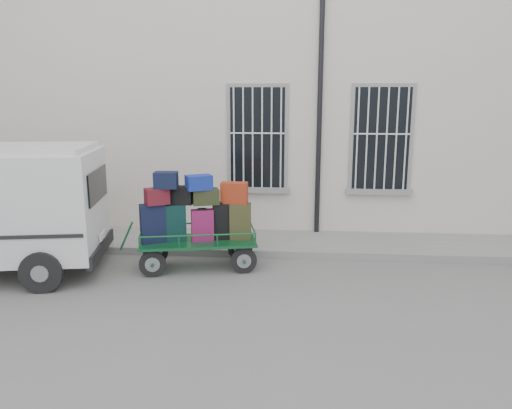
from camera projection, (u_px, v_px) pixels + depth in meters
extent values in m
plane|color=slate|center=(267.00, 283.00, 8.59)|extent=(80.00, 80.00, 0.00)
cube|color=beige|center=(280.00, 102.00, 13.31)|extent=(24.00, 5.00, 6.00)
cylinder|color=black|center=(320.00, 113.00, 10.77)|extent=(0.11, 0.11, 5.60)
cube|color=black|center=(258.00, 138.00, 11.05)|extent=(1.20, 0.08, 2.20)
cube|color=gray|center=(257.00, 190.00, 11.27)|extent=(1.45, 0.22, 0.12)
cube|color=black|center=(381.00, 139.00, 10.83)|extent=(1.20, 0.08, 2.20)
cube|color=gray|center=(379.00, 191.00, 11.06)|extent=(1.45, 0.22, 0.12)
cube|color=gray|center=(273.00, 243.00, 10.72)|extent=(24.00, 1.70, 0.15)
cylinder|color=black|center=(153.00, 264.00, 8.84)|extent=(0.48, 0.15, 0.48)
cylinder|color=gray|center=(153.00, 264.00, 8.84)|extent=(0.28, 0.14, 0.26)
cylinder|color=black|center=(156.00, 252.00, 9.55)|extent=(0.48, 0.15, 0.48)
cylinder|color=gray|center=(156.00, 252.00, 9.55)|extent=(0.28, 0.14, 0.26)
cylinder|color=black|center=(244.00, 261.00, 9.04)|extent=(0.48, 0.15, 0.48)
cylinder|color=gray|center=(244.00, 261.00, 9.04)|extent=(0.28, 0.14, 0.26)
cylinder|color=black|center=(240.00, 249.00, 9.74)|extent=(0.48, 0.15, 0.48)
cylinder|color=gray|center=(240.00, 249.00, 9.74)|extent=(0.28, 0.14, 0.26)
cube|color=#14582B|center=(198.00, 241.00, 9.23)|extent=(2.26, 1.36, 0.05)
cylinder|color=#14582B|center=(126.00, 236.00, 9.05)|extent=(0.28, 0.09, 0.54)
cube|color=#101532|center=(153.00, 223.00, 9.02)|extent=(0.50, 0.40, 0.71)
cube|color=black|center=(152.00, 203.00, 8.94)|extent=(0.20, 0.15, 0.03)
cube|color=#0C272B|center=(176.00, 223.00, 9.13)|extent=(0.41, 0.29, 0.68)
cube|color=black|center=(175.00, 204.00, 9.05)|extent=(0.17, 0.13, 0.03)
cube|color=maroon|center=(202.00, 225.00, 9.12)|extent=(0.44, 0.31, 0.58)
cube|color=black|center=(202.00, 209.00, 9.06)|extent=(0.18, 0.13, 0.03)
cube|color=black|center=(222.00, 221.00, 9.25)|extent=(0.38, 0.30, 0.67)
cube|color=black|center=(222.00, 203.00, 9.18)|extent=(0.16, 0.14, 0.03)
cube|color=#313118|center=(240.00, 221.00, 9.25)|extent=(0.41, 0.27, 0.67)
cube|color=black|center=(240.00, 203.00, 9.17)|extent=(0.18, 0.15, 0.03)
cube|color=#511810|center=(157.00, 196.00, 8.92)|extent=(0.49, 0.45, 0.29)
cube|color=black|center=(180.00, 195.00, 9.10)|extent=(0.48, 0.32, 0.32)
cube|color=#272E17|center=(205.00, 196.00, 9.11)|extent=(0.55, 0.46, 0.28)
cube|color=maroon|center=(234.00, 193.00, 9.19)|extent=(0.49, 0.27, 0.39)
cube|color=#101532|center=(166.00, 180.00, 8.88)|extent=(0.43, 0.32, 0.29)
cube|color=navy|center=(199.00, 182.00, 8.98)|extent=(0.53, 0.47, 0.26)
cube|color=black|center=(97.00, 185.00, 8.88)|extent=(0.29, 1.41, 0.56)
cube|color=black|center=(101.00, 248.00, 9.13)|extent=(0.43, 1.87, 0.22)
cube|color=white|center=(103.00, 236.00, 9.08)|extent=(0.11, 0.43, 0.12)
cylinder|color=black|center=(42.00, 271.00, 8.16)|extent=(0.72, 0.34, 0.69)
cylinder|color=black|center=(72.00, 240.00, 9.99)|extent=(0.72, 0.34, 0.69)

